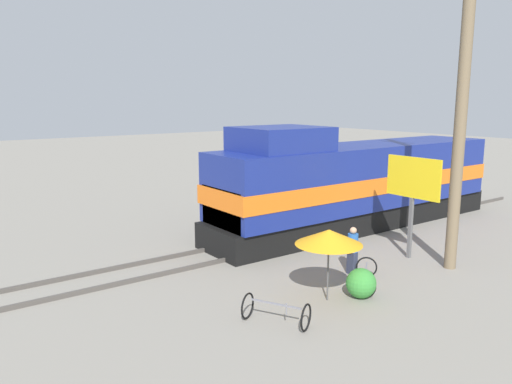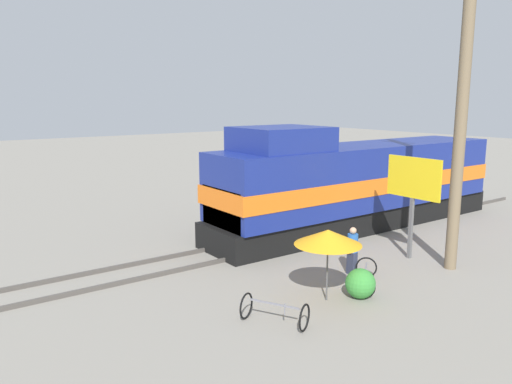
{
  "view_description": "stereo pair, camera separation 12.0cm",
  "coord_description": "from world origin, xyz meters",
  "views": [
    {
      "loc": [
        14.84,
        -11.34,
        5.63
      ],
      "look_at": [
        1.2,
        -1.4,
        2.46
      ],
      "focal_mm": 35.0,
      "sensor_mm": 36.0,
      "label": 1
    },
    {
      "loc": [
        14.91,
        -11.24,
        5.63
      ],
      "look_at": [
        1.2,
        -1.4,
        2.46
      ],
      "focal_mm": 35.0,
      "sensor_mm": 36.0,
      "label": 2
    }
  ],
  "objects": [
    {
      "name": "rail_far",
      "position": [
        0.72,
        0.0,
        0.07
      ],
      "size": [
        0.08,
        32.58,
        0.15
      ],
      "primitive_type": "cube",
      "color": "#4C4742",
      "rests_on": "ground_plane"
    },
    {
      "name": "ground_plane",
      "position": [
        0.0,
        0.0,
        0.0
      ],
      "size": [
        120.0,
        120.0,
        0.0
      ],
      "primitive_type": "plane",
      "color": "gray"
    },
    {
      "name": "rail_near",
      "position": [
        -0.72,
        0.0,
        0.07
      ],
      "size": [
        0.08,
        32.58,
        0.15
      ],
      "primitive_type": "cube",
      "color": "#4C4742",
      "rests_on": "ground_plane"
    },
    {
      "name": "billboard_sign",
      "position": [
        4.19,
        3.22,
        2.71
      ],
      "size": [
        2.18,
        0.12,
        3.63
      ],
      "color": "#595959",
      "rests_on": "ground_plane"
    },
    {
      "name": "bicycle_spare",
      "position": [
        5.62,
        -3.99,
        0.36
      ],
      "size": [
        1.79,
        1.39,
        0.69
      ],
      "rotation": [
        0.0,
        0.0,
        2.06
      ],
      "color": "black",
      "rests_on": "ground_plane"
    },
    {
      "name": "bicycle",
      "position": [
        5.21,
        -0.21,
        0.35
      ],
      "size": [
        1.67,
        1.82,
        0.67
      ],
      "rotation": [
        0.0,
        0.0,
        0.69
      ],
      "color": "black",
      "rests_on": "ground_plane"
    },
    {
      "name": "locomotive",
      "position": [
        0.0,
        4.76,
        1.96
      ],
      "size": [
        3.07,
        15.16,
        4.57
      ],
      "color": "black",
      "rests_on": "ground_plane"
    },
    {
      "name": "person_bystander",
      "position": [
        4.17,
        0.3,
        0.84
      ],
      "size": [
        0.34,
        0.34,
        1.57
      ],
      "color": "#2D3347",
      "rests_on": "ground_plane"
    },
    {
      "name": "vendor_umbrella",
      "position": [
        5.25,
        -1.84,
        1.85
      ],
      "size": [
        1.89,
        1.89,
        2.06
      ],
      "color": "#4C4C4C",
      "rests_on": "ground_plane"
    },
    {
      "name": "utility_pole",
      "position": [
        5.7,
        3.43,
        5.54
      ],
      "size": [
        1.8,
        0.38,
        10.96
      ],
      "color": "#726047",
      "rests_on": "ground_plane"
    },
    {
      "name": "shrub_cluster",
      "position": [
        5.69,
        -0.95,
        0.43
      ],
      "size": [
        0.87,
        0.87,
        0.87
      ],
      "primitive_type": "sphere",
      "color": "#388C38",
      "rests_on": "ground_plane"
    }
  ]
}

